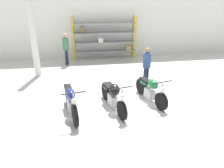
# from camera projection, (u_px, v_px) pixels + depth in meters

# --- Properties ---
(ground_plane) EXTENTS (30.00, 30.00, 0.00)m
(ground_plane) POSITION_uv_depth(u_px,v_px,m) (114.00, 108.00, 7.37)
(ground_plane) COLOR silver
(back_wall) EXTENTS (30.00, 0.08, 3.60)m
(back_wall) POSITION_uv_depth(u_px,v_px,m) (96.00, 26.00, 12.58)
(back_wall) COLOR white
(back_wall) RESTS_ON ground_plane
(shelving_rack) EXTENTS (3.62, 0.63, 2.38)m
(shelving_rack) POSITION_uv_depth(u_px,v_px,m) (105.00, 38.00, 12.54)
(shelving_rack) COLOR gold
(shelving_rack) RESTS_ON ground_plane
(support_pillar) EXTENTS (0.28, 0.28, 3.60)m
(support_pillar) POSITION_uv_depth(u_px,v_px,m) (33.00, 37.00, 9.56)
(support_pillar) COLOR silver
(support_pillar) RESTS_ON ground_plane
(motorcycle_blue) EXTENTS (0.70, 2.02, 1.03)m
(motorcycle_blue) POSITION_uv_depth(u_px,v_px,m) (71.00, 101.00, 6.81)
(motorcycle_blue) COLOR black
(motorcycle_blue) RESTS_ON ground_plane
(motorcycle_black) EXTENTS (0.76, 2.07, 1.05)m
(motorcycle_black) POSITION_uv_depth(u_px,v_px,m) (113.00, 95.00, 7.14)
(motorcycle_black) COLOR black
(motorcycle_black) RESTS_ON ground_plane
(motorcycle_green) EXTENTS (0.79, 1.93, 0.98)m
(motorcycle_green) POSITION_uv_depth(u_px,v_px,m) (151.00, 90.00, 7.66)
(motorcycle_green) COLOR black
(motorcycle_green) RESTS_ON ground_plane
(person_browsing) EXTENTS (0.37, 0.37, 1.67)m
(person_browsing) POSITION_uv_depth(u_px,v_px,m) (66.00, 47.00, 11.44)
(person_browsing) COLOR #1E2338
(person_browsing) RESTS_ON ground_plane
(person_near_rack) EXTENTS (0.45, 0.45, 1.59)m
(person_near_rack) POSITION_uv_depth(u_px,v_px,m) (147.00, 64.00, 8.85)
(person_near_rack) COLOR #1E2338
(person_near_rack) RESTS_ON ground_plane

